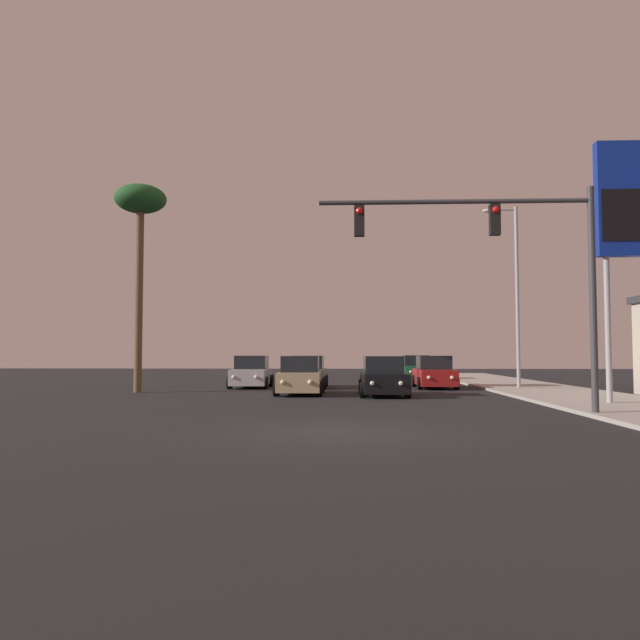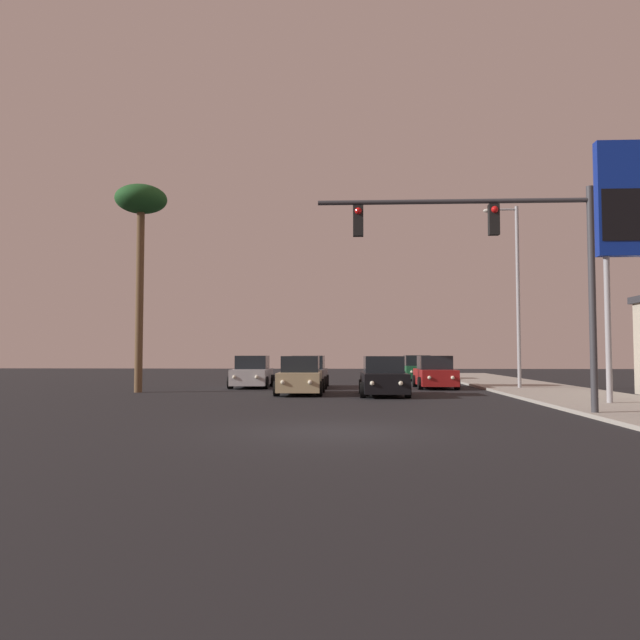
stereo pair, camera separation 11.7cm
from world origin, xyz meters
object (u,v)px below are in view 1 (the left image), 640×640
at_px(car_red, 434,373).
at_px(car_green, 416,369).
at_px(car_silver, 251,373).
at_px(street_lamp, 514,286).
at_px(car_black, 383,378).
at_px(car_tan, 300,377).
at_px(car_grey, 308,373).
at_px(traffic_light_mast, 511,251).
at_px(palm_tree_near, 140,212).
at_px(gas_station_sign, 626,213).

bearing_deg(car_red, car_green, -90.91).
distance_m(car_silver, street_lamp, 14.13).
bearing_deg(car_black, car_tan, -13.77).
height_order(car_green, car_tan, same).
bearing_deg(car_red, car_grey, -2.30).
height_order(car_tan, street_lamp, street_lamp).
relative_size(car_grey, car_red, 1.00).
xyz_separation_m(car_grey, car_black, (3.59, -6.14, 0.00)).
bearing_deg(traffic_light_mast, car_grey, 114.85).
distance_m(car_grey, palm_tree_near, 11.64).
xyz_separation_m(car_tan, palm_tree_near, (-7.60, 1.01, 7.66)).
height_order(car_grey, car_tan, same).
bearing_deg(palm_tree_near, car_red, 16.17).
distance_m(car_green, car_silver, 13.49).
height_order(car_silver, traffic_light_mast, traffic_light_mast).
bearing_deg(car_grey, street_lamp, 171.81).
distance_m(car_red, car_black, 6.61).
height_order(car_grey, gas_station_sign, gas_station_sign).
height_order(car_grey, car_red, same).
xyz_separation_m(car_green, street_lamp, (3.69, -11.05, 4.36)).
bearing_deg(palm_tree_near, car_grey, 29.76).
bearing_deg(car_silver, traffic_light_mast, 122.12).
relative_size(car_grey, gas_station_sign, 0.48).
height_order(car_red, street_lamp, street_lamp).
xyz_separation_m(car_green, car_tan, (-6.68, -14.73, 0.00)).
xyz_separation_m(car_grey, street_lamp, (10.36, -1.67, 4.36)).
bearing_deg(car_red, traffic_light_mast, 90.67).
height_order(car_red, car_tan, same).
relative_size(car_black, car_tan, 1.00).
bearing_deg(street_lamp, car_tan, -160.44).
distance_m(car_tan, traffic_light_mast, 12.20).
distance_m(car_green, car_red, 9.62).
relative_size(car_green, car_red, 1.00).
relative_size(car_grey, street_lamp, 0.48).
distance_m(car_red, car_silver, 9.55).
xyz_separation_m(traffic_light_mast, gas_station_sign, (4.88, 3.55, 1.86)).
height_order(car_green, traffic_light_mast, traffic_light_mast).
height_order(traffic_light_mast, gas_station_sign, gas_station_sign).
xyz_separation_m(car_black, gas_station_sign, (8.08, -4.98, 5.86)).
distance_m(car_red, car_tan, 8.33).
relative_size(car_tan, street_lamp, 0.48).
relative_size(car_green, palm_tree_near, 0.44).
bearing_deg(gas_station_sign, car_black, 148.38).
bearing_deg(car_green, street_lamp, 108.30).
xyz_separation_m(car_green, car_red, (-0.11, -9.62, 0.00)).
xyz_separation_m(car_black, palm_tree_near, (-11.19, 1.80, 7.66)).
bearing_deg(street_lamp, car_grey, 170.85).
xyz_separation_m(car_green, car_black, (-3.09, -15.53, 0.00)).
xyz_separation_m(car_black, car_tan, (-3.60, 0.79, 0.00)).
xyz_separation_m(car_silver, traffic_light_mast, (9.77, -14.64, 4.00)).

